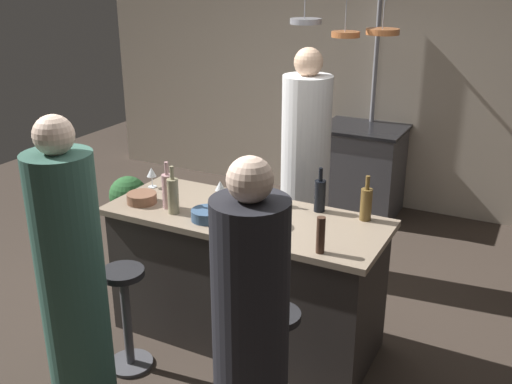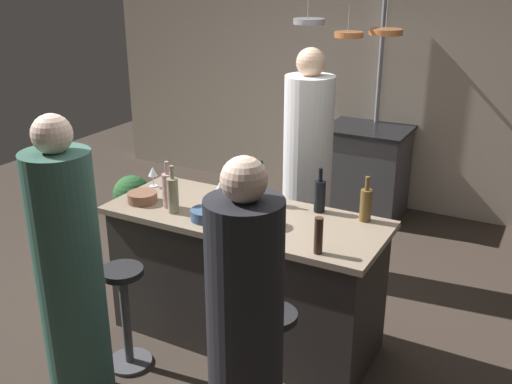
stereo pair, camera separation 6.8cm
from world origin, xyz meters
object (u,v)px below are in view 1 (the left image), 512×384
(stove_range, at_px, (361,170))
(bar_stool_left, at_px, (126,314))
(wine_bottle_rose, at_px, (168,190))
(mixing_bowl_wooden, at_px, (142,198))
(potted_plant, at_px, (129,199))
(wine_glass_by_chef, at_px, (152,173))
(bar_stool_right, at_px, (276,361))
(wine_bottle_red, at_px, (261,187))
(guest_right, at_px, (251,342))
(guest_left, at_px, (72,281))
(wine_bottle_dark, at_px, (320,195))
(wine_bottle_white, at_px, (173,195))
(pepper_mill, at_px, (321,235))
(wine_bottle_amber, at_px, (366,203))
(mixing_bowl_steel, at_px, (268,219))
(mixing_bowl_blue, at_px, (207,215))
(chef, at_px, (305,173))
(wine_glass_near_left_guest, at_px, (220,187))

(stove_range, distance_m, bar_stool_left, 3.11)
(wine_bottle_rose, xyz_separation_m, mixing_bowl_wooden, (-0.20, -0.01, -0.09))
(potted_plant, xyz_separation_m, wine_glass_by_chef, (1.00, -0.92, 0.71))
(bar_stool_right, bearing_deg, wine_bottle_red, 121.51)
(guest_right, bearing_deg, guest_left, 178.71)
(wine_bottle_dark, relative_size, wine_bottle_white, 0.93)
(pepper_mill, xyz_separation_m, wine_bottle_amber, (0.08, 0.55, 0.00))
(mixing_bowl_steel, bearing_deg, mixing_bowl_blue, -166.19)
(wine_bottle_rose, bearing_deg, chef, 69.33)
(wine_bottle_white, relative_size, mixing_bowl_steel, 2.01)
(wine_bottle_white, xyz_separation_m, mixing_bowl_wooden, (-0.28, 0.05, -0.09))
(wine_bottle_white, height_order, mixing_bowl_blue, wine_bottle_white)
(potted_plant, height_order, wine_bottle_dark, wine_bottle_dark)
(guest_right, distance_m, wine_bottle_rose, 1.41)
(wine_bottle_amber, bearing_deg, pepper_mill, -98.69)
(bar_stool_right, bearing_deg, wine_glass_by_chef, 150.51)
(stove_range, xyz_separation_m, bar_stool_right, (0.51, -3.07, -0.07))
(stove_range, bearing_deg, bar_stool_left, -99.20)
(wine_bottle_white, relative_size, wine_glass_near_left_guest, 2.13)
(bar_stool_left, distance_m, potted_plant, 2.13)
(pepper_mill, relative_size, wine_bottle_dark, 0.72)
(wine_bottle_white, relative_size, mixing_bowl_blue, 1.56)
(guest_left, height_order, mixing_bowl_blue, guest_left)
(pepper_mill, distance_m, wine_bottle_white, 1.03)
(bar_stool_right, bearing_deg, guest_left, -160.27)
(wine_glass_by_chef, xyz_separation_m, wine_glass_near_left_guest, (0.57, -0.02, 0.00))
(stove_range, distance_m, wine_bottle_dark, 2.29)
(wine_bottle_rose, relative_size, mixing_bowl_wooden, 1.58)
(pepper_mill, bearing_deg, guest_right, -93.32)
(chef, distance_m, bar_stool_left, 1.82)
(pepper_mill, bearing_deg, mixing_bowl_blue, 172.84)
(mixing_bowl_blue, bearing_deg, wine_glass_near_left_guest, 105.12)
(bar_stool_left, height_order, wine_bottle_amber, wine_bottle_amber)
(stove_range, distance_m, mixing_bowl_wooden, 2.73)
(potted_plant, bearing_deg, wine_glass_near_left_guest, -30.91)
(stove_range, height_order, bar_stool_right, stove_range)
(wine_bottle_white, height_order, mixing_bowl_steel, wine_bottle_white)
(guest_left, xyz_separation_m, mixing_bowl_wooden, (-0.17, 0.85, 0.15))
(stove_range, distance_m, mixing_bowl_blue, 2.68)
(potted_plant, bearing_deg, bar_stool_left, -51.77)
(chef, height_order, bar_stool_left, chef)
(wine_bottle_red, xyz_separation_m, wine_glass_near_left_guest, (-0.25, -0.10, -0.01))
(chef, height_order, guest_left, chef)
(guest_left, relative_size, bar_stool_right, 2.50)
(pepper_mill, relative_size, mixing_bowl_wooden, 1.07)
(guest_left, xyz_separation_m, guest_right, (1.10, -0.02, -0.02))
(bar_stool_left, xyz_separation_m, mixing_bowl_wooden, (-0.20, 0.48, 0.56))
(wine_bottle_white, xyz_separation_m, wine_glass_by_chef, (-0.40, 0.32, -0.02))
(bar_stool_left, xyz_separation_m, wine_bottle_rose, (0.00, 0.49, 0.64))
(pepper_mill, distance_m, wine_bottle_dark, 0.59)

